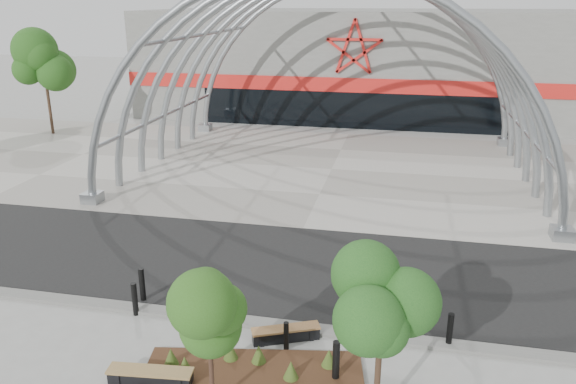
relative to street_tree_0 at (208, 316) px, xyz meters
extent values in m
plane|color=gray|center=(0.09, 3.82, -2.42)|extent=(140.00, 140.00, 0.00)
cube|color=black|center=(0.09, 7.32, -2.41)|extent=(140.00, 7.00, 0.02)
cube|color=gray|center=(0.09, 19.32, -2.40)|extent=(60.00, 17.00, 0.04)
cube|color=#63635E|center=(0.09, 3.57, -2.36)|extent=(60.00, 0.50, 0.12)
cube|color=slate|center=(0.09, 37.32, 1.58)|extent=(34.00, 15.00, 8.00)
cube|color=black|center=(0.09, 29.87, -1.12)|extent=(22.00, 0.25, 2.60)
cube|color=red|center=(0.09, 29.87, 0.68)|extent=(34.00, 0.30, 1.00)
torus|color=gray|center=(0.09, 11.82, -2.42)|extent=(20.36, 0.36, 20.36)
torus|color=gray|center=(0.09, 14.32, -2.42)|extent=(20.36, 0.36, 20.36)
torus|color=gray|center=(0.09, 16.82, -2.42)|extent=(20.36, 0.36, 20.36)
torus|color=gray|center=(0.09, 19.32, -2.42)|extent=(20.36, 0.36, 20.36)
torus|color=gray|center=(0.09, 21.82, -2.42)|extent=(20.36, 0.36, 20.36)
torus|color=gray|center=(0.09, 24.32, -2.42)|extent=(20.36, 0.36, 20.36)
torus|color=gray|center=(0.09, 26.82, -2.42)|extent=(20.36, 0.36, 20.36)
cylinder|color=gray|center=(9.75, 19.32, 0.17)|extent=(0.20, 15.00, 0.20)
cylinder|color=gray|center=(7.16, 19.32, 4.65)|extent=(0.20, 15.00, 0.20)
cylinder|color=gray|center=(-6.98, 19.32, 4.65)|extent=(0.20, 15.00, 0.20)
cylinder|color=gray|center=(-9.57, 19.32, 0.17)|extent=(0.20, 15.00, 0.20)
cube|color=gray|center=(-9.91, 11.82, -2.17)|extent=(0.80, 0.80, 0.50)
cube|color=gray|center=(-9.91, 26.82, -2.17)|extent=(0.80, 0.80, 0.50)
cube|color=gray|center=(10.09, 11.82, -2.17)|extent=(0.80, 0.80, 0.50)
cube|color=gray|center=(10.09, 26.82, -2.17)|extent=(0.80, 0.80, 0.50)
cube|color=#351F15|center=(0.56, 1.44, -2.37)|extent=(5.65, 2.60, 0.10)
cone|color=#435B20|center=(-1.05, 0.95, -2.08)|extent=(0.38, 0.38, 0.47)
cone|color=#435B20|center=(0.61, 1.77, -2.08)|extent=(0.38, 0.38, 0.47)
cone|color=#435B20|center=(1.55, 1.30, -2.08)|extent=(0.38, 0.38, 0.47)
cone|color=#435B20|center=(-0.13, 1.75, -2.08)|extent=(0.38, 0.38, 0.47)
cone|color=#435B20|center=(2.38, 1.98, -2.08)|extent=(0.38, 0.38, 0.47)
cone|color=#435B20|center=(-1.52, 1.18, -2.08)|extent=(0.38, 0.38, 0.47)
cylinder|color=black|center=(0.00, 0.00, -1.56)|extent=(0.11, 0.11, 1.72)
ellipsoid|color=#295115|center=(0.00, 0.00, 0.01)|extent=(1.48, 1.48, 1.88)
cylinder|color=#341F14|center=(3.65, 0.39, -1.40)|extent=(0.14, 0.14, 2.05)
ellipsoid|color=#184418|center=(3.65, 0.39, 0.47)|extent=(1.69, 1.69, 2.24)
cube|color=black|center=(-1.74, 0.47, -2.25)|extent=(2.05, 0.59, 0.34)
cube|color=black|center=(-2.50, 0.39, -2.22)|extent=(0.17, 0.46, 0.40)
cube|color=black|center=(-0.99, 0.54, -2.22)|extent=(0.17, 0.46, 0.40)
cube|color=brown|center=(-1.74, 0.47, -2.02)|extent=(2.11, 0.67, 0.06)
cube|color=black|center=(1.05, 2.99, -2.26)|extent=(1.81, 1.05, 0.31)
cube|color=black|center=(0.43, 2.71, -2.24)|extent=(0.26, 0.41, 0.37)
cube|color=black|center=(1.68, 3.26, -2.24)|extent=(0.26, 0.41, 0.37)
cube|color=#935A33|center=(1.05, 2.99, -2.05)|extent=(1.88, 1.13, 0.05)
cylinder|color=black|center=(-3.73, 4.17, -1.88)|extent=(0.17, 0.17, 1.09)
cylinder|color=black|center=(-3.57, 3.35, -1.90)|extent=(0.17, 0.17, 1.04)
cylinder|color=black|center=(1.17, 2.49, -1.98)|extent=(0.14, 0.14, 0.88)
cylinder|color=black|center=(2.61, 1.55, -1.86)|extent=(0.18, 0.18, 1.11)
cylinder|color=black|center=(5.40, 3.61, -1.92)|extent=(0.16, 0.16, 1.00)
cylinder|color=#312116|center=(-19.91, 23.82, -0.77)|extent=(0.20, 0.20, 3.30)
ellipsoid|color=#184310|center=(-19.91, 23.82, 2.23)|extent=(3.00, 3.00, 3.60)
camera|label=1|loc=(3.86, -9.92, 6.46)|focal=35.00mm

